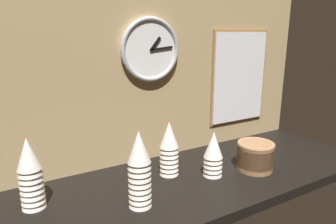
{
  "coord_description": "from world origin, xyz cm",
  "views": [
    {
      "loc": [
        -65.02,
        -91.94,
        56.56
      ],
      "look_at": [
        -9.92,
        4.0,
        27.44
      ],
      "focal_mm": 32.0,
      "sensor_mm": 36.0,
      "label": 1
    }
  ],
  "objects_px": {
    "cup_stack_far_left": "(30,173)",
    "wall_clock": "(150,50)",
    "bowl_stack_right": "(255,155)",
    "cup_stack_center_right": "(213,154)",
    "cup_stack_center_left": "(139,169)",
    "menu_board": "(239,78)",
    "cup_stack_center": "(169,148)"
  },
  "relations": [
    {
      "from": "bowl_stack_right",
      "to": "wall_clock",
      "type": "distance_m",
      "value": 0.63
    },
    {
      "from": "cup_stack_center_right",
      "to": "cup_stack_center",
      "type": "xyz_separation_m",
      "value": [
        -0.15,
        0.1,
        0.02
      ]
    },
    {
      "from": "wall_clock",
      "to": "menu_board",
      "type": "distance_m",
      "value": 0.54
    },
    {
      "from": "cup_stack_far_left",
      "to": "cup_stack_center_right",
      "type": "bearing_deg",
      "value": -9.56
    },
    {
      "from": "cup_stack_center_right",
      "to": "cup_stack_far_left",
      "type": "bearing_deg",
      "value": 170.44
    },
    {
      "from": "cup_stack_center_left",
      "to": "menu_board",
      "type": "bearing_deg",
      "value": 24.65
    },
    {
      "from": "cup_stack_far_left",
      "to": "menu_board",
      "type": "relative_size",
      "value": 0.51
    },
    {
      "from": "menu_board",
      "to": "cup_stack_far_left",
      "type": "bearing_deg",
      "value": -171.01
    },
    {
      "from": "bowl_stack_right",
      "to": "cup_stack_center_left",
      "type": "bearing_deg",
      "value": -178.52
    },
    {
      "from": "cup_stack_far_left",
      "to": "bowl_stack_right",
      "type": "distance_m",
      "value": 0.87
    },
    {
      "from": "cup_stack_center_right",
      "to": "menu_board",
      "type": "height_order",
      "value": "menu_board"
    },
    {
      "from": "cup_stack_center_left",
      "to": "cup_stack_center_right",
      "type": "bearing_deg",
      "value": 9.28
    },
    {
      "from": "cup_stack_far_left",
      "to": "cup_stack_center_left",
      "type": "xyz_separation_m",
      "value": [
        0.31,
        -0.17,
        0.01
      ]
    },
    {
      "from": "cup_stack_far_left",
      "to": "cup_stack_center",
      "type": "relative_size",
      "value": 1.09
    },
    {
      "from": "cup_stack_center_right",
      "to": "cup_stack_center_left",
      "type": "bearing_deg",
      "value": -170.72
    },
    {
      "from": "cup_stack_center_left",
      "to": "cup_stack_center",
      "type": "relative_size",
      "value": 1.17
    },
    {
      "from": "cup_stack_center_right",
      "to": "bowl_stack_right",
      "type": "distance_m",
      "value": 0.2
    },
    {
      "from": "cup_stack_center_right",
      "to": "cup_stack_center",
      "type": "bearing_deg",
      "value": 147.05
    },
    {
      "from": "cup_stack_center",
      "to": "bowl_stack_right",
      "type": "relative_size",
      "value": 1.46
    },
    {
      "from": "cup_stack_center",
      "to": "wall_clock",
      "type": "height_order",
      "value": "wall_clock"
    },
    {
      "from": "cup_stack_center",
      "to": "bowl_stack_right",
      "type": "height_order",
      "value": "cup_stack_center"
    },
    {
      "from": "cup_stack_far_left",
      "to": "wall_clock",
      "type": "xyz_separation_m",
      "value": [
        0.52,
        0.16,
        0.38
      ]
    },
    {
      "from": "menu_board",
      "to": "wall_clock",
      "type": "bearing_deg",
      "value": -179.02
    },
    {
      "from": "wall_clock",
      "to": "cup_stack_center_right",
      "type": "bearing_deg",
      "value": -62.02
    },
    {
      "from": "cup_stack_center_right",
      "to": "menu_board",
      "type": "relative_size",
      "value": 0.39
    },
    {
      "from": "bowl_stack_right",
      "to": "cup_stack_far_left",
      "type": "bearing_deg",
      "value": 169.73
    },
    {
      "from": "cup_stack_far_left",
      "to": "bowl_stack_right",
      "type": "xyz_separation_m",
      "value": [
        0.86,
        -0.16,
        -0.06
      ]
    },
    {
      "from": "wall_clock",
      "to": "menu_board",
      "type": "height_order",
      "value": "wall_clock"
    },
    {
      "from": "cup_stack_center_right",
      "to": "wall_clock",
      "type": "relative_size",
      "value": 0.69
    },
    {
      "from": "bowl_stack_right",
      "to": "menu_board",
      "type": "distance_m",
      "value": 0.46
    },
    {
      "from": "cup_stack_far_left",
      "to": "bowl_stack_right",
      "type": "height_order",
      "value": "cup_stack_far_left"
    },
    {
      "from": "cup_stack_center_right",
      "to": "bowl_stack_right",
      "type": "height_order",
      "value": "cup_stack_center_right"
    }
  ]
}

